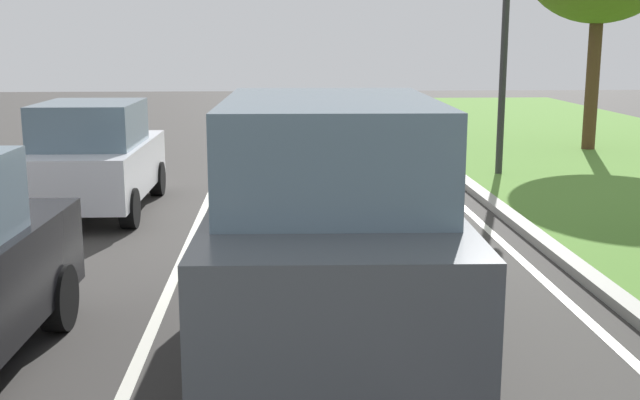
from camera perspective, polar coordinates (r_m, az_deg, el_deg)
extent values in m
plane|color=#383533|center=(12.54, -5.41, -1.18)|extent=(60.00, 60.00, 0.00)
cube|color=silver|center=(12.59, -8.60, -1.19)|extent=(0.12, 32.00, 0.01)
cube|color=silver|center=(12.90, 10.78, -0.96)|extent=(0.12, 32.00, 0.01)
cube|color=#9E9B93|center=(13.01, 12.93, -0.69)|extent=(0.24, 48.00, 0.12)
cube|color=#474C51|center=(6.88, 0.62, -3.84)|extent=(2.02, 4.55, 1.10)
cube|color=slate|center=(6.54, 0.68, 3.85)|extent=(1.77, 2.74, 0.80)
cylinder|color=black|center=(8.52, -5.68, -4.69)|extent=(0.24, 0.77, 0.76)
cylinder|color=black|center=(8.57, 6.10, -4.60)|extent=(0.24, 0.77, 0.76)
cylinder|color=black|center=(5.66, -7.93, -13.40)|extent=(0.24, 0.77, 0.76)
cylinder|color=black|center=(5.74, 10.19, -13.13)|extent=(0.24, 0.77, 0.76)
cylinder|color=black|center=(8.03, -18.32, -6.71)|extent=(0.24, 0.65, 0.64)
cube|color=silver|center=(13.28, -15.80, 2.22)|extent=(1.68, 3.72, 0.80)
cube|color=slate|center=(12.94, -16.23, 5.28)|extent=(1.50, 1.92, 0.68)
cylinder|color=black|center=(14.73, -17.46, 1.44)|extent=(0.23, 0.60, 0.60)
cylinder|color=black|center=(14.41, -11.65, 1.52)|extent=(0.23, 0.60, 0.60)
cylinder|color=black|center=(12.36, -20.43, -0.63)|extent=(0.23, 0.60, 0.60)
cylinder|color=black|center=(11.98, -13.55, -0.59)|extent=(0.23, 0.60, 0.60)
cylinder|color=#2D2D2D|center=(16.30, 13.10, 10.15)|extent=(0.14, 0.14, 4.87)
cylinder|color=#4C331E|center=(20.64, 19.01, 7.85)|extent=(0.32, 0.32, 3.27)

